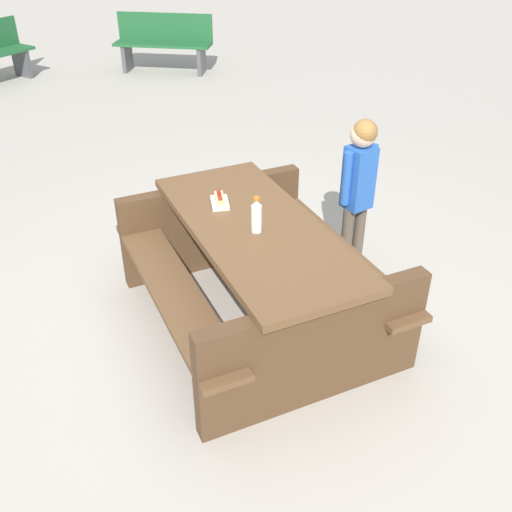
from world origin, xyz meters
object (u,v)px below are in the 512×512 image
object	(u,v)px
park_bench_near	(164,42)
picnic_table	(256,266)
child_in_coat	(359,178)
soda_bottle	(256,216)
hotdog_tray	(220,200)

from	to	relation	value
park_bench_near	picnic_table	bearing A→B (deg)	177.58
child_in_coat	picnic_table	bearing A→B (deg)	115.87
soda_bottle	park_bench_near	distance (m)	6.52
picnic_table	hotdog_tray	world-z (taller)	hotdog_tray
picnic_table	park_bench_near	distance (m)	6.44
soda_bottle	park_bench_near	xyz separation A→B (m)	(6.50, -0.29, -0.41)
picnic_table	child_in_coat	world-z (taller)	child_in_coat
hotdog_tray	park_bench_near	distance (m)	6.13
hotdog_tray	park_bench_near	xyz separation A→B (m)	(6.10, -0.43, -0.33)
hotdog_tray	soda_bottle	bearing A→B (deg)	-160.32
soda_bottle	child_in_coat	size ratio (longest dim) A/B	0.19
picnic_table	child_in_coat	xyz separation A→B (m)	(0.42, -0.87, 0.33)
soda_bottle	hotdog_tray	bearing A→B (deg)	19.68
picnic_table	park_bench_near	size ratio (longest dim) A/B	1.31
hotdog_tray	park_bench_near	world-z (taller)	park_bench_near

